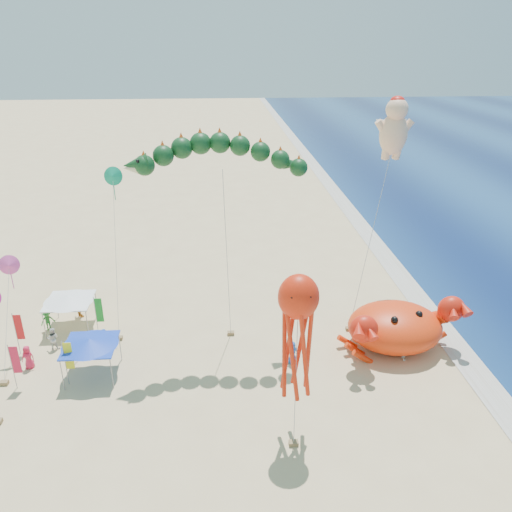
{
  "coord_description": "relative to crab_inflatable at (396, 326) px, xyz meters",
  "views": [
    {
      "loc": [
        -4.32,
        -28.81,
        20.03
      ],
      "look_at": [
        -2.0,
        2.0,
        6.5
      ],
      "focal_mm": 35.0,
      "sensor_mm": 36.0,
      "label": 1
    }
  ],
  "objects": [
    {
      "name": "beachgoers",
      "position": [
        -20.97,
        0.26,
        -0.87
      ],
      "size": [
        27.33,
        12.17,
        1.84
      ],
      "color": "#BB7121",
      "rests_on": "ground"
    },
    {
      "name": "small_kites",
      "position": [
        -23.39,
        1.28,
        5.46
      ],
      "size": [
        7.91,
        10.65,
        12.03
      ],
      "color": "#E619B3",
      "rests_on": "ground"
    },
    {
      "name": "cherub_kite",
      "position": [
        0.84,
        6.95,
        12.43
      ],
      "size": [
        4.68,
        5.64,
        16.31
      ],
      "color": "#FFC49B",
      "rests_on": "ground"
    },
    {
      "name": "crab_inflatable",
      "position": [
        0.0,
        0.0,
        0.0
      ],
      "size": [
        8.88,
        7.11,
        3.89
      ],
      "color": "red",
      "rests_on": "ground"
    },
    {
      "name": "canopy_blue",
      "position": [
        -20.35,
        -1.59,
        0.73
      ],
      "size": [
        3.54,
        3.54,
        2.71
      ],
      "color": "gray",
      "rests_on": "ground"
    },
    {
      "name": "ground",
      "position": [
        -7.57,
        -0.08,
        -1.72
      ],
      "size": [
        320.0,
        320.0,
        0.0
      ],
      "primitive_type": "plane",
      "color": "#D1B784",
      "rests_on": "ground"
    },
    {
      "name": "dragon_kite",
      "position": [
        -11.85,
        1.46,
        11.41
      ],
      "size": [
        11.46,
        3.96,
        14.38
      ],
      "color": "#0E3617",
      "rests_on": "ground"
    },
    {
      "name": "octopus_kite",
      "position": [
        -8.19,
        -7.53,
        4.94
      ],
      "size": [
        2.06,
        2.25,
        9.57
      ],
      "color": "red",
      "rests_on": "ground"
    },
    {
      "name": "feather_flags",
      "position": [
        -23.19,
        -0.22,
        0.3
      ],
      "size": [
        5.48,
        5.82,
        3.2
      ],
      "color": "gray",
      "rests_on": "ground"
    },
    {
      "name": "canopy_white",
      "position": [
        -23.23,
        4.42,
        0.73
      ],
      "size": [
        3.6,
        3.6,
        2.71
      ],
      "color": "gray",
      "rests_on": "ground"
    },
    {
      "name": "foam_strip",
      "position": [
        4.43,
        -0.08,
        -1.71
      ],
      "size": [
        320.0,
        320.0,
        0.0
      ],
      "primitive_type": "plane",
      "color": "silver",
      "rests_on": "ground"
    }
  ]
}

